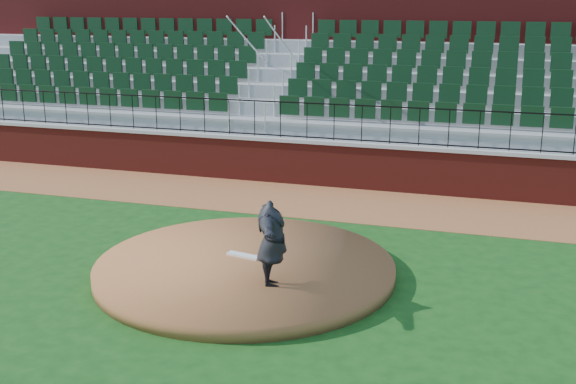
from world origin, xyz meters
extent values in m
plane|color=#124012|center=(0.00, 0.00, 0.00)|extent=(90.00, 90.00, 0.00)
cube|color=brown|center=(0.00, 5.40, 0.01)|extent=(34.00, 3.20, 0.01)
cube|color=maroon|center=(0.00, 7.00, 0.60)|extent=(34.00, 0.35, 1.20)
cube|color=#B7B7B7|center=(0.00, 7.00, 1.25)|extent=(34.00, 0.45, 0.10)
cube|color=maroon|center=(0.00, 12.52, 2.75)|extent=(34.00, 0.50, 5.50)
cylinder|color=brown|center=(-0.42, 0.09, 0.12)|extent=(5.71, 5.71, 0.25)
cube|color=white|center=(-0.55, 0.35, 0.27)|extent=(0.70, 0.30, 0.05)
imported|color=black|center=(0.42, -0.81, 1.02)|extent=(1.15, 1.96, 1.55)
camera|label=1|loc=(4.16, -11.90, 5.16)|focal=44.67mm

